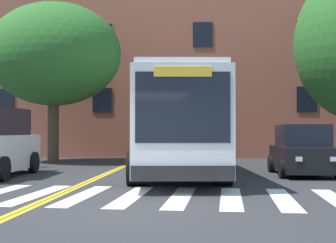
{
  "coord_description": "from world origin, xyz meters",
  "views": [
    {
      "loc": [
        1.39,
        -8.7,
        1.52
      ],
      "look_at": [
        0.18,
        6.79,
        1.84
      ],
      "focal_mm": 50.0,
      "sensor_mm": 36.0,
      "label": 1
    }
  ],
  "objects_px": {
    "city_bus": "(176,124)",
    "car_black_far_lane": "(303,152)",
    "car_red_behind_bus": "(200,143)",
    "street_tree_curbside_small": "(54,55)"
  },
  "relations": [
    {
      "from": "city_bus",
      "to": "car_black_far_lane",
      "type": "height_order",
      "value": "city_bus"
    },
    {
      "from": "city_bus",
      "to": "car_black_far_lane",
      "type": "distance_m",
      "value": 4.47
    },
    {
      "from": "car_black_far_lane",
      "to": "car_red_behind_bus",
      "type": "distance_m",
      "value": 10.4
    },
    {
      "from": "city_bus",
      "to": "car_red_behind_bus",
      "type": "xyz_separation_m",
      "value": [
        0.77,
        9.66,
        -0.91
      ]
    },
    {
      "from": "car_black_far_lane",
      "to": "street_tree_curbside_small",
      "type": "distance_m",
      "value": 12.9
    },
    {
      "from": "city_bus",
      "to": "car_red_behind_bus",
      "type": "distance_m",
      "value": 9.73
    },
    {
      "from": "street_tree_curbside_small",
      "to": "car_red_behind_bus",
      "type": "bearing_deg",
      "value": 29.68
    },
    {
      "from": "street_tree_curbside_small",
      "to": "car_black_far_lane",
      "type": "bearing_deg",
      "value": -28.19
    },
    {
      "from": "car_red_behind_bus",
      "to": "street_tree_curbside_small",
      "type": "xyz_separation_m",
      "value": [
        -7.08,
        -4.04,
        4.38
      ]
    },
    {
      "from": "car_red_behind_bus",
      "to": "street_tree_curbside_small",
      "type": "height_order",
      "value": "street_tree_curbside_small"
    }
  ]
}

